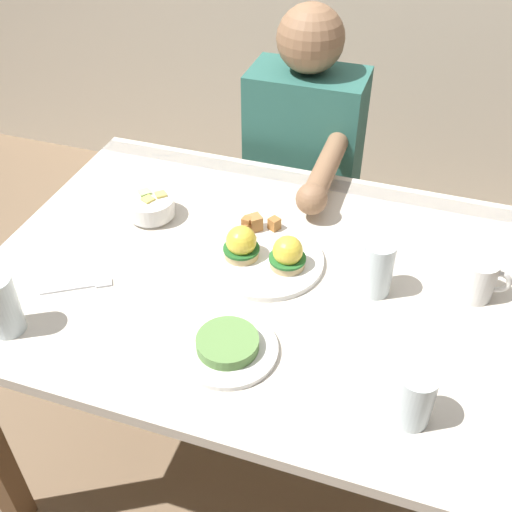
{
  "coord_description": "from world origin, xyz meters",
  "views": [
    {
      "loc": [
        0.34,
        -0.99,
        1.65
      ],
      "look_at": [
        0.01,
        0.0,
        0.78
      ],
      "focal_mm": 42.69,
      "sensor_mm": 36.0,
      "label": 1
    }
  ],
  "objects_px": {
    "dining_table": "(253,302)",
    "diner_person": "(302,168)",
    "water_glass_far": "(413,401)",
    "water_glass_extra": "(376,271)",
    "fruit_bowl": "(151,207)",
    "water_glass_near": "(2,307)",
    "eggs_benedict_plate": "(264,253)",
    "fork": "(81,287)",
    "coffee_mug": "(478,277)",
    "side_plate": "(228,346)"
  },
  "relations": [
    {
      "from": "dining_table",
      "to": "water_glass_extra",
      "type": "height_order",
      "value": "water_glass_extra"
    },
    {
      "from": "water_glass_extra",
      "to": "diner_person",
      "type": "relative_size",
      "value": 0.11
    },
    {
      "from": "dining_table",
      "to": "fruit_bowl",
      "type": "height_order",
      "value": "fruit_bowl"
    },
    {
      "from": "dining_table",
      "to": "fork",
      "type": "bearing_deg",
      "value": -152.12
    },
    {
      "from": "water_glass_far",
      "to": "diner_person",
      "type": "distance_m",
      "value": 1.0
    },
    {
      "from": "dining_table",
      "to": "fork",
      "type": "distance_m",
      "value": 0.4
    },
    {
      "from": "fork",
      "to": "water_glass_far",
      "type": "distance_m",
      "value": 0.74
    },
    {
      "from": "fork",
      "to": "diner_person",
      "type": "height_order",
      "value": "diner_person"
    },
    {
      "from": "water_glass_near",
      "to": "coffee_mug",
      "type": "bearing_deg",
      "value": 24.31
    },
    {
      "from": "eggs_benedict_plate",
      "to": "fruit_bowl",
      "type": "xyz_separation_m",
      "value": [
        -0.32,
        0.08,
        0.0
      ]
    },
    {
      "from": "water_glass_extra",
      "to": "diner_person",
      "type": "distance_m",
      "value": 0.68
    },
    {
      "from": "diner_person",
      "to": "water_glass_near",
      "type": "bearing_deg",
      "value": -111.73
    },
    {
      "from": "fork",
      "to": "water_glass_near",
      "type": "relative_size",
      "value": 1.06
    },
    {
      "from": "eggs_benedict_plate",
      "to": "water_glass_near",
      "type": "xyz_separation_m",
      "value": [
        -0.43,
        -0.37,
        0.03
      ]
    },
    {
      "from": "dining_table",
      "to": "diner_person",
      "type": "relative_size",
      "value": 1.05
    },
    {
      "from": "water_glass_far",
      "to": "diner_person",
      "type": "relative_size",
      "value": 0.1
    },
    {
      "from": "side_plate",
      "to": "dining_table",
      "type": "bearing_deg",
      "value": 97.53
    },
    {
      "from": "coffee_mug",
      "to": "water_glass_near",
      "type": "height_order",
      "value": "water_glass_near"
    },
    {
      "from": "fruit_bowl",
      "to": "fork",
      "type": "height_order",
      "value": "fruit_bowl"
    },
    {
      "from": "side_plate",
      "to": "water_glass_extra",
      "type": "bearing_deg",
      "value": 47.86
    },
    {
      "from": "water_glass_far",
      "to": "diner_person",
      "type": "bearing_deg",
      "value": 115.8
    },
    {
      "from": "eggs_benedict_plate",
      "to": "water_glass_extra",
      "type": "height_order",
      "value": "water_glass_extra"
    },
    {
      "from": "dining_table",
      "to": "side_plate",
      "type": "xyz_separation_m",
      "value": [
        0.03,
        -0.25,
        0.12
      ]
    },
    {
      "from": "eggs_benedict_plate",
      "to": "fruit_bowl",
      "type": "bearing_deg",
      "value": 166.13
    },
    {
      "from": "water_glass_near",
      "to": "side_plate",
      "type": "xyz_separation_m",
      "value": [
        0.45,
        0.08,
        -0.05
      ]
    },
    {
      "from": "side_plate",
      "to": "diner_person",
      "type": "relative_size",
      "value": 0.18
    },
    {
      "from": "coffee_mug",
      "to": "fruit_bowl",
      "type": "bearing_deg",
      "value": 177.09
    },
    {
      "from": "dining_table",
      "to": "eggs_benedict_plate",
      "type": "relative_size",
      "value": 4.44
    },
    {
      "from": "fork",
      "to": "water_glass_extra",
      "type": "bearing_deg",
      "value": 17.7
    },
    {
      "from": "water_glass_extra",
      "to": "diner_person",
      "type": "height_order",
      "value": "diner_person"
    },
    {
      "from": "coffee_mug",
      "to": "water_glass_extra",
      "type": "xyz_separation_m",
      "value": [
        -0.21,
        -0.05,
        0.01
      ]
    },
    {
      "from": "fruit_bowl",
      "to": "side_plate",
      "type": "xyz_separation_m",
      "value": [
        0.34,
        -0.36,
        -0.02
      ]
    },
    {
      "from": "water_glass_extra",
      "to": "side_plate",
      "type": "height_order",
      "value": "water_glass_extra"
    },
    {
      "from": "side_plate",
      "to": "water_glass_far",
      "type": "bearing_deg",
      "value": -6.97
    },
    {
      "from": "dining_table",
      "to": "eggs_benedict_plate",
      "type": "xyz_separation_m",
      "value": [
        0.02,
        0.03,
        0.13
      ]
    },
    {
      "from": "dining_table",
      "to": "water_glass_extra",
      "type": "bearing_deg",
      "value": 3.45
    },
    {
      "from": "water_glass_extra",
      "to": "diner_person",
      "type": "xyz_separation_m",
      "value": [
        -0.31,
        0.58,
        -0.15
      ]
    },
    {
      "from": "eggs_benedict_plate",
      "to": "diner_person",
      "type": "xyz_separation_m",
      "value": [
        -0.06,
        0.57,
        -0.12
      ]
    },
    {
      "from": "water_glass_far",
      "to": "water_glass_extra",
      "type": "relative_size",
      "value": 0.88
    },
    {
      "from": "coffee_mug",
      "to": "water_glass_far",
      "type": "xyz_separation_m",
      "value": [
        -0.09,
        -0.37,
        -0.0
      ]
    },
    {
      "from": "eggs_benedict_plate",
      "to": "water_glass_far",
      "type": "height_order",
      "value": "water_glass_far"
    },
    {
      "from": "eggs_benedict_plate",
      "to": "coffee_mug",
      "type": "height_order",
      "value": "coffee_mug"
    },
    {
      "from": "coffee_mug",
      "to": "diner_person",
      "type": "bearing_deg",
      "value": 134.66
    },
    {
      "from": "fork",
      "to": "water_glass_extra",
      "type": "relative_size",
      "value": 1.09
    },
    {
      "from": "eggs_benedict_plate",
      "to": "fruit_bowl",
      "type": "relative_size",
      "value": 2.25
    },
    {
      "from": "coffee_mug",
      "to": "water_glass_extra",
      "type": "relative_size",
      "value": 0.86
    },
    {
      "from": "water_glass_far",
      "to": "fork",
      "type": "bearing_deg",
      "value": 171.04
    },
    {
      "from": "dining_table",
      "to": "water_glass_far",
      "type": "height_order",
      "value": "water_glass_far"
    },
    {
      "from": "water_glass_near",
      "to": "diner_person",
      "type": "height_order",
      "value": "diner_person"
    },
    {
      "from": "fruit_bowl",
      "to": "water_glass_near",
      "type": "bearing_deg",
      "value": -103.33
    }
  ]
}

